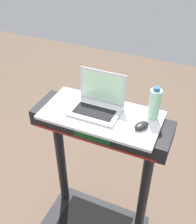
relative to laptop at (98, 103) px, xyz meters
name	(u,v)px	position (x,y,z in m)	size (l,w,h in m)	color
desk_board	(101,115)	(0.04, -0.04, -0.06)	(0.74, 0.38, 0.02)	silver
laptop	(98,103)	(0.00, 0.00, 0.00)	(0.31, 0.24, 0.23)	#B7B7BC
computer_mouse	(142,126)	(0.31, -0.06, -0.03)	(0.06, 0.10, 0.03)	black
water_bottle	(155,104)	(0.34, 0.06, 0.05)	(0.07, 0.07, 0.22)	#9EDBB2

